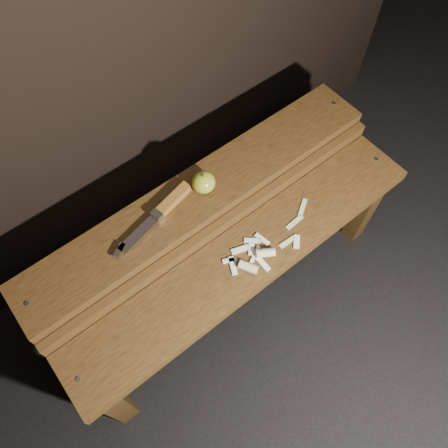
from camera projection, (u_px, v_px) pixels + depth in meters
ground at (234, 292)px, 1.66m from camera, size 60.00×60.00×0.00m
bench_front_tier at (249, 266)px, 1.33m from camera, size 1.20×0.20×0.42m
bench_rear_tier at (203, 207)px, 1.37m from camera, size 1.20×0.21×0.50m
apple at (203, 182)px, 1.27m from camera, size 0.07×0.07×0.08m
knife at (165, 208)px, 1.25m from camera, size 0.30×0.09×0.03m
apple_scraps at (259, 254)px, 1.27m from camera, size 0.35×0.13×0.03m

